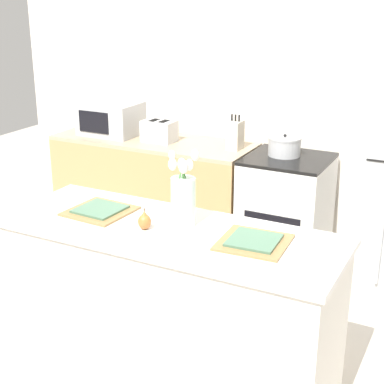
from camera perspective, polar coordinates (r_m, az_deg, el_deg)
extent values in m
plane|color=beige|center=(3.47, -1.99, -17.47)|extent=(10.00, 10.00, 0.00)
cube|color=silver|center=(4.68, 10.04, 10.09)|extent=(5.20, 0.08, 2.70)
cube|color=silver|center=(3.23, -2.08, -11.27)|extent=(1.76, 0.62, 0.87)
cube|color=silver|center=(3.03, -2.18, -3.85)|extent=(1.80, 0.66, 0.03)
cube|color=tan|center=(4.98, -3.70, -0.04)|extent=(1.68, 0.60, 0.86)
cube|color=tan|center=(4.85, -3.82, 4.93)|extent=(1.68, 0.60, 0.03)
cube|color=silver|center=(4.52, 9.02, -2.25)|extent=(0.60, 0.60, 0.87)
cube|color=black|center=(4.38, 9.32, 3.18)|extent=(0.60, 0.60, 0.02)
cube|color=black|center=(4.27, 7.68, -4.00)|extent=(0.42, 0.01, 0.29)
cylinder|color=#B2B5B7|center=(4.00, 17.92, -3.77)|extent=(0.02, 0.02, 0.73)
cylinder|color=silver|center=(3.01, -0.87, -0.95)|extent=(0.13, 0.13, 0.26)
cylinder|color=#4C9342|center=(2.99, -0.60, 0.08)|extent=(0.04, 0.01, 0.24)
ellipsoid|color=white|center=(2.94, -0.25, 2.65)|extent=(0.04, 0.04, 0.06)
cylinder|color=#4C9342|center=(3.00, -0.40, 0.56)|extent=(0.06, 0.06, 0.28)
ellipsoid|color=white|center=(2.96, 0.29, 3.59)|extent=(0.04, 0.04, 0.06)
cylinder|color=#4C9342|center=(3.01, -0.93, 0.13)|extent=(0.03, 0.04, 0.23)
ellipsoid|color=white|center=(2.99, -1.03, 2.75)|extent=(0.04, 0.04, 0.06)
cylinder|color=#4C9342|center=(2.99, -1.17, 0.59)|extent=(0.09, 0.02, 0.29)
ellipsoid|color=white|center=(2.96, -1.97, 3.59)|extent=(0.03, 0.03, 0.05)
cylinder|color=#4C9342|center=(2.98, -1.43, 0.08)|extent=(0.04, 0.05, 0.25)
ellipsoid|color=white|center=(2.92, -1.91, 2.70)|extent=(0.04, 0.04, 0.06)
cylinder|color=#4C9342|center=(2.97, -0.85, -0.07)|extent=(0.03, 0.04, 0.24)
ellipsoid|color=white|center=(2.91, -0.84, 2.46)|extent=(0.05, 0.05, 0.07)
ellipsoid|color=#C66B33|center=(3.00, -4.63, -2.90)|extent=(0.07, 0.07, 0.08)
cone|color=#C66B33|center=(2.99, -4.65, -2.10)|extent=(0.04, 0.04, 0.03)
cylinder|color=brown|center=(2.98, -4.66, -1.73)|extent=(0.01, 0.01, 0.02)
cube|color=olive|center=(3.27, -8.91, -1.84)|extent=(0.35, 0.35, 0.01)
cube|color=#477056|center=(3.26, -8.92, -1.64)|extent=(0.25, 0.25, 0.01)
cube|color=olive|center=(2.86, 6.02, -4.87)|extent=(0.35, 0.35, 0.01)
cube|color=#477056|center=(2.85, 6.02, -4.65)|extent=(0.25, 0.25, 0.01)
cube|color=#B7BABC|center=(4.76, -3.20, 5.91)|extent=(0.26, 0.18, 0.17)
cube|color=black|center=(4.77, -3.70, 6.96)|extent=(0.05, 0.11, 0.01)
cube|color=black|center=(4.72, -2.74, 6.86)|extent=(0.05, 0.11, 0.01)
cube|color=black|center=(4.83, -4.65, 6.37)|extent=(0.02, 0.02, 0.02)
cylinder|color=#B2B5B7|center=(4.41, 8.96, 4.32)|extent=(0.24, 0.24, 0.13)
cylinder|color=#B2B5B7|center=(4.39, 9.00, 5.21)|extent=(0.25, 0.25, 0.01)
sphere|color=black|center=(4.39, 9.02, 5.45)|extent=(0.02, 0.02, 0.02)
cube|color=#B7BABC|center=(5.03, -7.87, 7.08)|extent=(0.48, 0.36, 0.27)
cube|color=black|center=(4.91, -9.52, 6.70)|extent=(0.29, 0.01, 0.18)
cube|color=beige|center=(4.53, 4.20, 5.51)|extent=(0.10, 0.14, 0.22)
cylinder|color=black|center=(4.51, 3.89, 7.22)|extent=(0.01, 0.01, 0.05)
cylinder|color=black|center=(4.50, 4.24, 7.18)|extent=(0.01, 0.01, 0.05)
cylinder|color=black|center=(4.49, 4.59, 7.14)|extent=(0.01, 0.01, 0.05)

